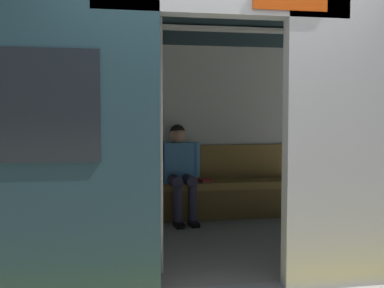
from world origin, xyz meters
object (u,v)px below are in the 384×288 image
object	(u,v)px
grab_pole_door	(161,141)
person_seated	(179,166)
train_car	(187,91)
book	(204,180)
bench_seat	(177,191)
handbag	(143,176)

from	to	relation	value
grab_pole_door	person_seated	bearing A→B (deg)	-102.77
train_car	book	size ratio (longest dim) A/B	29.09
book	train_car	bearing A→B (deg)	52.31
person_seated	grab_pole_door	size ratio (longest dim) A/B	0.54
train_car	grab_pole_door	size ratio (longest dim) A/B	2.90
bench_seat	handbag	distance (m)	0.47
bench_seat	person_seated	distance (m)	0.33
train_car	person_seated	xyz separation A→B (m)	(-0.08, -1.07, -0.87)
person_seated	handbag	distance (m)	0.47
grab_pole_door	handbag	bearing A→B (deg)	-89.51
train_car	book	distance (m)	1.65
bench_seat	handbag	world-z (taller)	handbag
bench_seat	grab_pole_door	distance (m)	2.11
bench_seat	person_seated	xyz separation A→B (m)	(-0.02, 0.05, 0.33)
person_seated	grab_pole_door	xyz separation A→B (m)	(0.43, 1.88, 0.41)
train_car	bench_seat	xyz separation A→B (m)	(-0.06, -1.12, -1.20)
bench_seat	book	distance (m)	0.38
handbag	grab_pole_door	bearing A→B (deg)	90.49
bench_seat	handbag	size ratio (longest dim) A/B	11.93
grab_pole_door	book	bearing A→B (deg)	-110.98
person_seated	grab_pole_door	distance (m)	1.97
book	grab_pole_door	size ratio (longest dim) A/B	0.10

